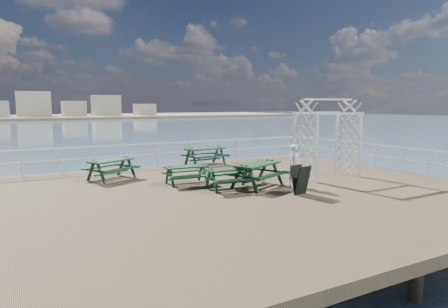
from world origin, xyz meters
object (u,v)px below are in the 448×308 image
picnic_table_e (258,170)px  person (295,165)px  picnic_table_d (230,174)px  picnic_table_a (112,165)px  picnic_table_c (187,171)px  picnic_table_b (205,153)px  trellis_arbor (327,143)px

picnic_table_e → person: size_ratio=1.61×
picnic_table_e → person: (1.20, -0.60, 0.15)m
picnic_table_e → person: bearing=-49.7°
person → picnic_table_d: bearing=161.8°
picnic_table_d → picnic_table_a: bearing=133.6°
picnic_table_c → picnic_table_e: 2.67m
person → picnic_table_c: bearing=143.5°
picnic_table_c → picnic_table_e: bearing=-35.6°
picnic_table_e → picnic_table_d: bearing=152.8°
picnic_table_d → person: person is taller
picnic_table_b → picnic_table_c: size_ratio=1.26×
picnic_table_a → picnic_table_d: picnic_table_a is taller
picnic_table_d → trellis_arbor: 4.66m
trellis_arbor → person: size_ratio=2.09×
picnic_table_a → trellis_arbor: trellis_arbor is taller
picnic_table_a → picnic_table_c: bearing=-73.2°
picnic_table_b → picnic_table_d: size_ratio=1.13×
picnic_table_c → picnic_table_d: 1.87m
picnic_table_b → picnic_table_d: bearing=-112.5°
trellis_arbor → picnic_table_a: bearing=152.6°
picnic_table_d → trellis_arbor: trellis_arbor is taller
picnic_table_a → picnic_table_b: size_ratio=1.09×
picnic_table_b → trellis_arbor: size_ratio=0.65×
picnic_table_e → trellis_arbor: size_ratio=0.77×
picnic_table_c → picnic_table_e: size_ratio=0.67×
picnic_table_c → picnic_table_e: (2.07, -1.67, 0.13)m
picnic_table_d → trellis_arbor: bearing=5.8°
picnic_table_c → picnic_table_a: bearing=136.8°
person → picnic_table_a: bearing=138.2°
picnic_table_d → trellis_arbor: size_ratio=0.58×
picnic_table_c → trellis_arbor: size_ratio=0.52×
picnic_table_c → picnic_table_b: bearing=58.5°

